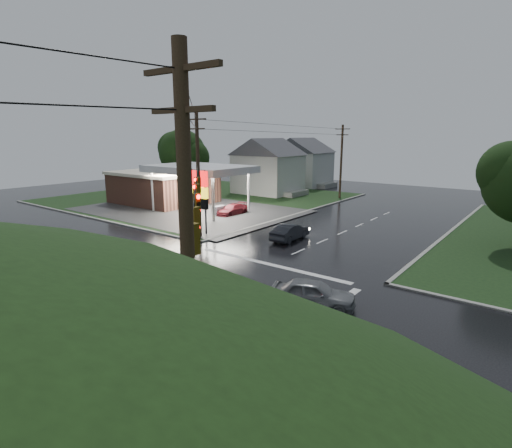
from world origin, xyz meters
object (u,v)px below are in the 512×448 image
Objects in this scene: utility_pole_n at (341,161)px; house_near at (268,165)px; tree_nw_behind at (183,153)px; utility_pole_nw at (198,174)px; utility_pole_se at (189,288)px; car_pump at (232,209)px; car_crossing at (313,294)px; gas_station at (168,185)px; pylon_sign at (199,191)px; car_north at (290,232)px; house_far at (302,161)px.

utility_pole_n is 0.95× the size of house_near.
utility_pole_nw is at bearing -40.10° from tree_nw_behind.
utility_pole_se reaches higher than house_near.
house_near reaches higher than car_pump.
tree_nw_behind is at bearing 139.90° from utility_pole_nw.
tree_nw_behind is at bearing 152.82° from car_pump.
car_crossing is (-3.38, 12.00, -4.95)m from utility_pole_se.
gas_station is 11.85m from car_pump.
gas_station is at bearing 41.03° from car_crossing.
car_crossing is at bearing -51.06° from house_near.
pylon_sign is 30.49m from tree_nw_behind.
car_crossing is at bearing -66.26° from utility_pole_n.
pylon_sign is 0.55× the size of utility_pole_nw.
pylon_sign is at bearing -39.87° from tree_nw_behind.
tree_nw_behind is at bearing 34.91° from car_crossing.
tree_nw_behind reaches higher than car_north.
gas_station is 2.50× the size of utility_pole_n.
utility_pole_nw is 31.82m from tree_nw_behind.
car_crossing is at bearing -24.14° from utility_pole_nw.
utility_pole_se is at bearing -42.34° from tree_nw_behind.
pylon_sign is (15.18, -9.20, 1.46)m from gas_station.
car_north is (31.33, -16.33, -5.44)m from tree_nw_behind.
gas_station is 2.37× the size of house_far.
tree_nw_behind is (-11.89, -18.01, 1.77)m from house_far.
utility_pole_n reaches higher than gas_station.
house_far reaches higher than car_crossing.
house_near is (-10.45, 25.50, 0.39)m from pylon_sign.
car_crossing is at bearing -58.33° from house_far.
house_near is (4.73, 16.30, 1.86)m from gas_station.
utility_pole_n is at bearing 3.19° from car_crossing.
gas_station is at bearing -97.50° from house_far.
pylon_sign reaches higher than car_pump.
gas_station is 6.04× the size of car_pump.
car_crossing is at bearing -25.71° from pylon_sign.
utility_pole_n is (1.00, 27.50, 1.46)m from pylon_sign.
tree_nw_behind is at bearing -155.02° from house_near.
gas_station is at bearing 147.77° from utility_pole_nw.
house_near is at bearing 24.98° from tree_nw_behind.
car_north is at bearing -50.46° from house_near.
tree_nw_behind reaches higher than car_crossing.
pylon_sign is 1.33× the size of car_crossing.
tree_nw_behind is at bearing 137.66° from utility_pole_se.
car_pump is at bearing -67.55° from house_near.
pylon_sign is at bearing -31.22° from gas_station.
car_north is at bearing 117.41° from utility_pole_se.
utility_pole_n is 2.32× the size of car_crossing.
utility_pole_nw and utility_pole_se have the same top height.
house_near is 1.10× the size of tree_nw_behind.
tree_nw_behind is (-12.89, -6.01, 1.77)m from house_near.
house_near is 43.22m from car_crossing.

